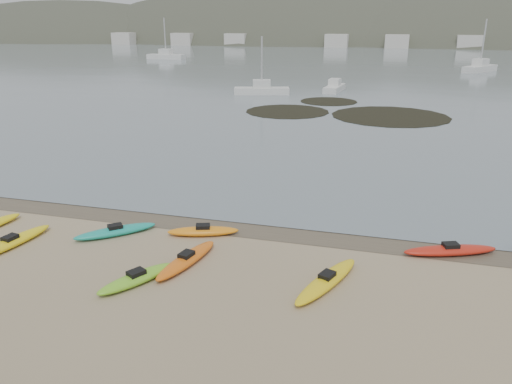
% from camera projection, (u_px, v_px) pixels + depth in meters
% --- Properties ---
extents(ground, '(600.00, 600.00, 0.00)m').
position_uv_depth(ground, '(256.00, 225.00, 21.31)').
color(ground, tan).
rests_on(ground, ground).
extents(wet_sand, '(60.00, 60.00, 0.00)m').
position_uv_depth(wet_sand, '(254.00, 228.00, 21.04)').
color(wet_sand, brown).
rests_on(wet_sand, ground).
extents(water, '(1200.00, 1200.00, 0.00)m').
position_uv_depth(water, '(390.00, 34.00, 294.71)').
color(water, slate).
rests_on(water, ground).
extents(kayaks, '(24.53, 8.12, 0.34)m').
position_uv_depth(kayaks, '(214.00, 250.00, 18.59)').
color(kayaks, orange).
rests_on(kayaks, ground).
extents(kelp_mats, '(18.73, 15.38, 0.04)m').
position_uv_depth(kelp_mats, '(347.00, 112.00, 47.20)').
color(kelp_mats, black).
rests_on(kelp_mats, water).
extents(moored_boats, '(91.01, 83.63, 1.21)m').
position_uv_depth(moored_boats, '(382.00, 62.00, 95.36)').
color(moored_boats, silver).
rests_on(moored_boats, ground).
extents(far_hills, '(550.00, 135.00, 80.00)m').
position_uv_depth(far_hills, '(486.00, 86.00, 193.46)').
color(far_hills, '#384235').
rests_on(far_hills, ground).
extents(far_town, '(199.00, 5.00, 4.00)m').
position_uv_depth(far_town, '(401.00, 42.00, 151.30)').
color(far_town, beige).
rests_on(far_town, ground).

